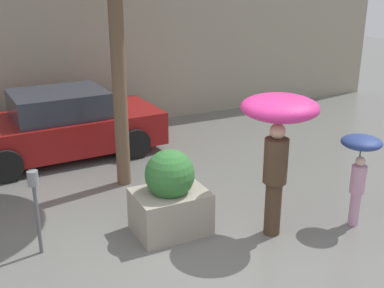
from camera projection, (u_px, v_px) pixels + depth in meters
The scene contains 6 objects.
ground_plane at pixel (194, 269), 6.06m from camera, with size 40.00×40.00×0.00m, color slate.
planter_box at pixel (170, 197), 6.80m from camera, with size 1.03×0.79×1.24m.
person_adult at pixel (279, 124), 6.49m from camera, with size 1.06×1.06×2.00m.
person_child at pixel (360, 159), 6.88m from camera, with size 0.58×0.58×1.35m.
parked_car_near at pixel (61, 126), 9.70m from camera, with size 4.05×2.06×1.34m.
parking_meter at pixel (35, 195), 6.15m from camera, with size 0.14×0.14×1.18m.
Camera 1 is at (-2.33, -4.63, 3.52)m, focal length 45.00 mm.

